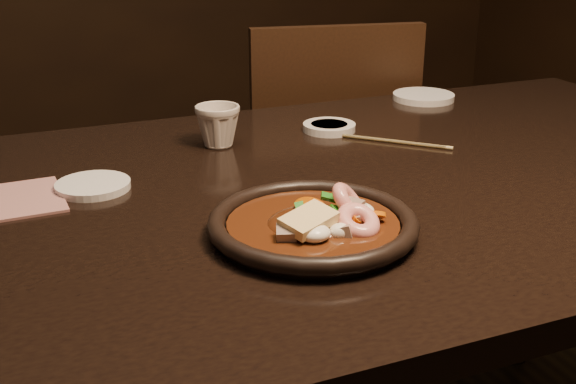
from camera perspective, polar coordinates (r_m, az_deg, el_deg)
name	(u,v)px	position (r m, az deg, el deg)	size (l,w,h in m)	color
table	(349,224)	(1.15, 4.84, -2.51)	(1.60, 0.90, 0.75)	black
chair	(321,179)	(1.87, 2.66, 1.01)	(0.49, 0.49, 0.90)	black
plate	(313,225)	(0.92, 1.98, -2.62)	(0.27, 0.27, 0.03)	black
stirfry	(323,221)	(0.91, 2.82, -2.34)	(0.16, 0.13, 0.07)	#3A190A
soy_dish	(329,127)	(1.36, 3.27, 5.14)	(0.10, 0.10, 0.01)	silver
saucer_left	(93,186)	(1.11, -15.16, 0.49)	(0.11, 0.11, 0.01)	silver
saucer_right	(423,97)	(1.62, 10.66, 7.41)	(0.13, 0.13, 0.01)	silver
tea_cup	(218,125)	(1.26, -5.57, 5.32)	(0.08, 0.07, 0.08)	beige
chopsticks	(388,141)	(1.30, 7.90, 4.03)	(0.17, 0.17, 0.01)	tan
napkin	(9,201)	(1.10, -21.16, -0.64)	(0.15, 0.15, 0.00)	#9F6662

